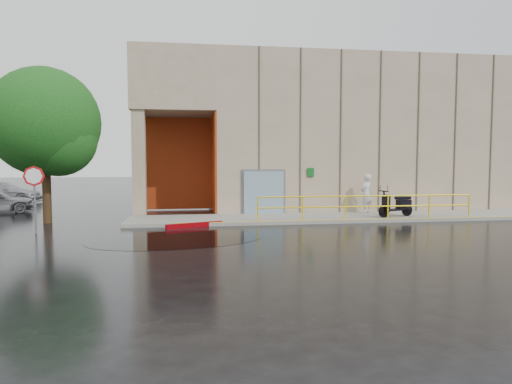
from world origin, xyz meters
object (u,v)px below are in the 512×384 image
tree_near (48,126)px  car_c (3,193)px  scooter (396,198)px  red_curb (195,225)px  stop_sign (34,184)px  person (366,194)px

tree_near → car_c: bearing=119.5°
scooter → red_curb: (-8.98, -0.91, -0.89)m
stop_sign → person: bearing=27.6°
person → car_c: 22.11m
tree_near → stop_sign: bearing=-84.5°
scooter → red_curb: 9.07m
person → scooter: (0.80, -1.53, -0.11)m
person → stop_sign: (-13.97, -3.16, 0.73)m
car_c → red_curb: bearing=-134.3°
stop_sign → car_c: bearing=129.7°
red_curb → car_c: 16.83m
red_curb → tree_near: (-6.06, 2.11, 4.02)m
red_curb → tree_near: tree_near is taller
car_c → tree_near: bearing=-148.9°
stop_sign → tree_near: bearing=110.4°
person → car_c: (-19.89, 9.64, -0.42)m
red_curb → scooter: bearing=5.8°
stop_sign → red_curb: size_ratio=1.03×
person → stop_sign: stop_sign is taller
scooter → car_c: scooter is taller
scooter → stop_sign: size_ratio=0.77×
red_curb → car_c: bearing=134.1°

